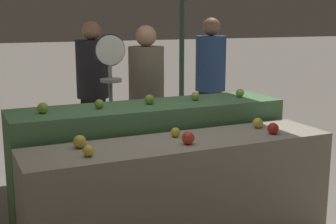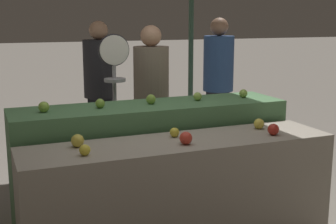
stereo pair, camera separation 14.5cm
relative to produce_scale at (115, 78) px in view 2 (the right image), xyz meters
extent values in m
cylinder|color=#33513D|center=(1.60, 1.77, 0.27)|extent=(0.07, 0.07, 2.76)
cube|color=gray|center=(0.12, -1.25, -0.71)|extent=(2.26, 0.55, 0.81)
cube|color=#4C7A4C|center=(0.12, -0.65, -0.63)|extent=(2.26, 0.55, 0.97)
sphere|color=gold|center=(-0.58, -1.36, -0.27)|extent=(0.07, 0.07, 0.07)
sphere|color=red|center=(0.12, -1.36, -0.26)|extent=(0.09, 0.09, 0.09)
sphere|color=#AD281E|center=(0.82, -1.36, -0.26)|extent=(0.09, 0.09, 0.09)
sphere|color=gold|center=(-0.59, -1.14, -0.26)|extent=(0.09, 0.09, 0.09)
sphere|color=gold|center=(0.12, -1.14, -0.27)|extent=(0.07, 0.07, 0.07)
sphere|color=gold|center=(0.84, -1.16, -0.26)|extent=(0.08, 0.08, 0.08)
sphere|color=#84AD3D|center=(-0.74, -0.66, -0.10)|extent=(0.08, 0.08, 0.08)
sphere|color=#7AA338|center=(-0.31, -0.66, -0.10)|extent=(0.08, 0.08, 0.08)
sphere|color=#7AA338|center=(0.12, -0.65, -0.10)|extent=(0.08, 0.08, 0.08)
sphere|color=#8EB247|center=(0.55, -0.64, -0.10)|extent=(0.07, 0.07, 0.07)
sphere|color=#8EB247|center=(0.99, -0.66, -0.10)|extent=(0.07, 0.07, 0.07)
cylinder|color=#99999E|center=(0.00, 0.01, -0.41)|extent=(0.04, 0.04, 1.40)
cylinder|color=black|center=(0.00, 0.01, 0.26)|extent=(0.29, 0.01, 0.29)
cylinder|color=silver|center=(0.00, -0.01, 0.26)|extent=(0.27, 0.02, 0.27)
cylinder|color=#99999E|center=(0.00, -0.01, 0.06)|extent=(0.01, 0.01, 0.14)
cylinder|color=#99999E|center=(0.00, -0.01, -0.01)|extent=(0.20, 0.20, 0.03)
cube|color=#2D2D38|center=(0.43, 0.20, -0.74)|extent=(0.28, 0.19, 0.74)
cylinder|color=#756656|center=(0.43, 0.20, -0.05)|extent=(0.39, 0.39, 0.64)
sphere|color=tan|center=(0.43, 0.20, 0.38)|extent=(0.21, 0.21, 0.21)
cube|color=#2D2D38|center=(0.13, 1.10, -0.73)|extent=(0.32, 0.25, 0.76)
cylinder|color=#232328|center=(0.13, 1.10, -0.02)|extent=(0.47, 0.47, 0.66)
sphere|color=tan|center=(0.13, 1.10, 0.41)|extent=(0.21, 0.21, 0.21)
cube|color=#2D2D38|center=(1.58, 0.91, -0.72)|extent=(0.33, 0.28, 0.77)
cylinder|color=#2D4C84|center=(1.58, 0.91, 0.00)|extent=(0.51, 0.51, 0.67)
sphere|color=#936B51|center=(1.58, 0.91, 0.45)|extent=(0.22, 0.22, 0.22)
camera|label=1|loc=(-1.30, -4.13, 0.56)|focal=50.00mm
camera|label=2|loc=(-1.17, -4.19, 0.56)|focal=50.00mm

